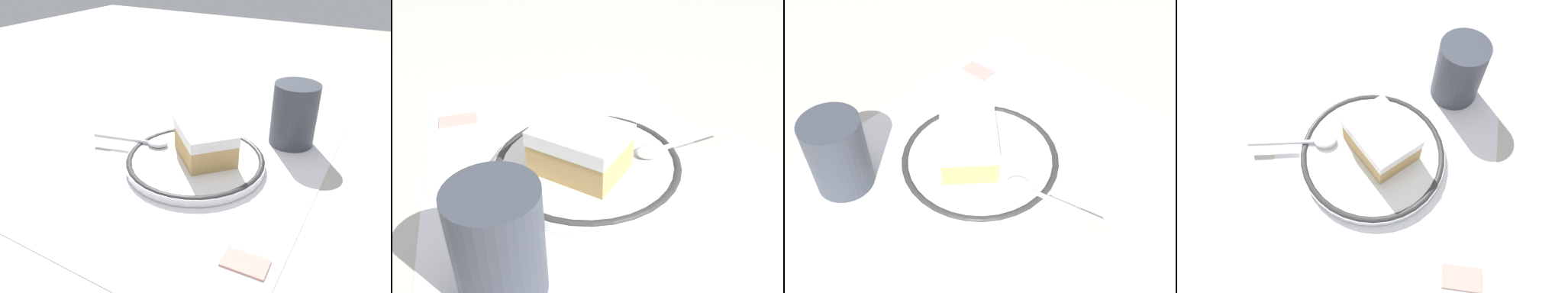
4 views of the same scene
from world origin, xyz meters
TOP-DOWN VIEW (x-y plane):
  - ground_plane at (0.00, 0.00)m, footprint 2.40×2.40m
  - placemat at (0.00, 0.00)m, footprint 0.48×0.32m
  - plate at (0.01, 0.02)m, footprint 0.21×0.21m
  - cake_slice at (0.02, 0.01)m, footprint 0.12×0.12m
  - spoon at (0.01, 0.11)m, footprint 0.05×0.13m
  - cup at (0.15, -0.09)m, footprint 0.07×0.07m
  - sugar_packet at (-0.14, -0.12)m, footprint 0.03×0.05m

SIDE VIEW (x-z plane):
  - ground_plane at x=0.00m, z-range 0.00..0.00m
  - placemat at x=0.00m, z-range 0.00..0.00m
  - sugar_packet at x=-0.14m, z-range 0.00..0.01m
  - plate at x=0.01m, z-range 0.00..0.02m
  - spoon at x=0.01m, z-range 0.01..0.02m
  - cake_slice at x=0.02m, z-range 0.01..0.06m
  - cup at x=0.15m, z-range 0.00..0.10m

